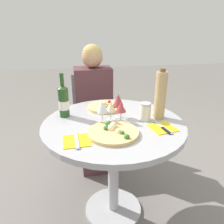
{
  "coord_description": "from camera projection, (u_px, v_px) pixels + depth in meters",
  "views": [
    {
      "loc": [
        -0.25,
        -1.29,
        1.38
      ],
      "look_at": [
        -0.02,
        -0.06,
        0.87
      ],
      "focal_mm": 35.0,
      "sensor_mm": 36.0,
      "label": 1
    }
  ],
  "objects": [
    {
      "name": "ground_plane",
      "position": [
        113.0,
        209.0,
        1.74
      ],
      "size": [
        12.0,
        12.0,
        0.0
      ],
      "primitive_type": "plane",
      "color": "slate",
      "rests_on": "ground"
    },
    {
      "name": "dining_table",
      "position": [
        113.0,
        141.0,
        1.5
      ],
      "size": [
        0.94,
        0.94,
        0.77
      ],
      "color": "#B2B2B7",
      "rests_on": "ground_plane"
    },
    {
      "name": "chair_behind_diner",
      "position": [
        94.0,
        117.0,
        2.35
      ],
      "size": [
        0.42,
        0.42,
        0.88
      ],
      "rotation": [
        0.0,
        0.0,
        3.14
      ],
      "color": "slate",
      "rests_on": "ground_plane"
    },
    {
      "name": "seated_diner",
      "position": [
        95.0,
        113.0,
        2.17
      ],
      "size": [
        0.36,
        0.47,
        1.2
      ],
      "rotation": [
        0.0,
        0.0,
        3.14
      ],
      "color": "#512D33",
      "rests_on": "ground_plane"
    },
    {
      "name": "pizza_large",
      "position": [
        113.0,
        132.0,
        1.29
      ],
      "size": [
        0.3,
        0.3,
        0.05
      ],
      "color": "#DBB26B",
      "rests_on": "dining_table"
    },
    {
      "name": "pizza_small_far",
      "position": [
        105.0,
        107.0,
        1.68
      ],
      "size": [
        0.26,
        0.26,
        0.05
      ],
      "color": "#DBB26B",
      "rests_on": "dining_table"
    },
    {
      "name": "wine_bottle",
      "position": [
        64.0,
        101.0,
        1.5
      ],
      "size": [
        0.07,
        0.07,
        0.31
      ],
      "color": "#23471E",
      "rests_on": "dining_table"
    },
    {
      "name": "tall_carafe",
      "position": [
        160.0,
        95.0,
        1.45
      ],
      "size": [
        0.08,
        0.08,
        0.35
      ],
      "color": "tan",
      "rests_on": "dining_table"
    },
    {
      "name": "sugar_shaker",
      "position": [
        145.0,
        112.0,
        1.47
      ],
      "size": [
        0.07,
        0.07,
        0.12
      ],
      "color": "silver",
      "rests_on": "dining_table"
    },
    {
      "name": "wine_glass_center",
      "position": [
        110.0,
        107.0,
        1.45
      ],
      "size": [
        0.07,
        0.07,
        0.13
      ],
      "color": "silver",
      "rests_on": "dining_table"
    },
    {
      "name": "wine_glass_front_right",
      "position": [
        121.0,
        108.0,
        1.42
      ],
      "size": [
        0.07,
        0.07,
        0.14
      ],
      "color": "silver",
      "rests_on": "dining_table"
    },
    {
      "name": "wine_glass_back_right",
      "position": [
        118.0,
        100.0,
        1.49
      ],
      "size": [
        0.07,
        0.07,
        0.17
      ],
      "color": "silver",
      "rests_on": "dining_table"
    },
    {
      "name": "wine_glass_front_left",
      "position": [
        102.0,
        107.0,
        1.39
      ],
      "size": [
        0.08,
        0.08,
        0.16
      ],
      "color": "silver",
      "rests_on": "dining_table"
    },
    {
      "name": "place_setting_left",
      "position": [
        77.0,
        141.0,
        1.21
      ],
      "size": [
        0.16,
        0.19,
        0.01
      ],
      "color": "gold",
      "rests_on": "dining_table"
    },
    {
      "name": "place_setting_right",
      "position": [
        163.0,
        128.0,
        1.36
      ],
      "size": [
        0.18,
        0.19,
        0.01
      ],
      "color": "gold",
      "rests_on": "dining_table"
    }
  ]
}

